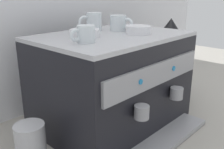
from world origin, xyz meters
TOP-DOWN VIEW (x-y plane):
  - ground_plane at (0.00, 0.00)m, footprint 4.00×4.00m
  - espresso_machine at (0.00, -0.00)m, footprint 0.66×0.58m
  - ceramic_cup_0 at (-0.21, -0.06)m, footprint 0.10×0.07m
  - ceramic_cup_1 at (0.10, 0.05)m, footprint 0.08×0.12m
  - ceramic_cup_2 at (0.02, 0.14)m, footprint 0.11×0.07m
  - ceramic_bowl_0 at (-0.13, 0.03)m, footprint 0.12×0.12m
  - ceramic_bowl_1 at (0.08, -0.08)m, footprint 0.11×0.11m
  - coffee_grinder at (0.50, 0.01)m, footprint 0.18×0.18m
  - milk_pitcher at (-0.43, 0.00)m, footprint 0.11×0.11m

SIDE VIEW (x-z plane):
  - ground_plane at x=0.00m, z-range 0.00..0.00m
  - milk_pitcher at x=-0.43m, z-range 0.00..0.15m
  - espresso_machine at x=0.00m, z-range 0.00..0.42m
  - coffee_grinder at x=0.50m, z-range 0.00..0.45m
  - ceramic_bowl_0 at x=-0.13m, z-range 0.42..0.45m
  - ceramic_bowl_1 at x=0.08m, z-range 0.42..0.46m
  - ceramic_cup_0 at x=-0.21m, z-range 0.42..0.49m
  - ceramic_cup_1 at x=0.10m, z-range 0.42..0.50m
  - ceramic_cup_2 at x=0.02m, z-range 0.42..0.51m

